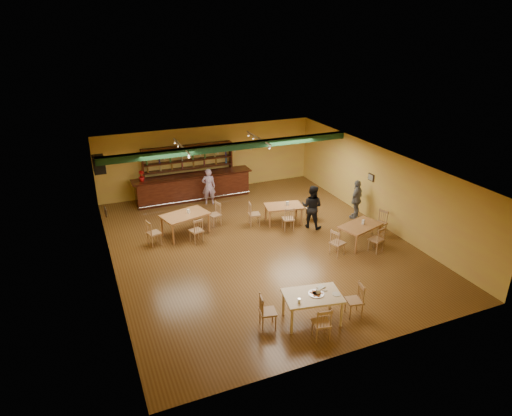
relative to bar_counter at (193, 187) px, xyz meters
name	(u,v)px	position (x,y,z in m)	size (l,w,h in m)	color
floor	(259,244)	(0.99, -5.15, -0.56)	(12.00, 12.00, 0.00)	brown
ceiling_beam	(231,147)	(0.99, -2.35, 2.31)	(10.00, 0.30, 0.25)	black
track_rail_left	(181,146)	(-0.81, -1.75, 2.38)	(0.05, 2.50, 0.05)	silver
track_rail_right	(258,138)	(2.39, -1.75, 2.38)	(0.05, 2.50, 0.05)	silver
ac_unit	(99,164)	(-3.81, -0.95, 1.79)	(0.34, 0.70, 0.48)	silver
picture_left	(105,212)	(-3.98, -4.15, 1.14)	(0.04, 0.34, 0.28)	black
picture_right	(371,177)	(5.96, -4.65, 1.14)	(0.04, 0.34, 0.28)	black
bar_counter	(193,187)	(0.00, 0.00, 0.00)	(5.26, 0.85, 1.13)	black
back_bar_hutch	(189,170)	(0.00, 0.63, 0.57)	(4.07, 0.40, 2.28)	black
poinsettia	(141,176)	(-2.18, 0.00, 0.79)	(0.25, 0.25, 0.45)	#B11011
dining_table_a	(186,224)	(-1.22, -3.38, -0.15)	(1.66, 1.00, 0.83)	#A4693A
dining_table_b	(283,214)	(2.59, -3.79, -0.21)	(1.43, 0.86, 0.72)	#A4693A
dining_table_d	(360,235)	(4.27, -6.51, -0.19)	(1.50, 0.90, 0.75)	#A4693A
near_table	(312,308)	(0.56, -9.70, -0.16)	(1.49, 0.96, 0.80)	beige
pizza_tray	(316,294)	(0.66, -9.70, 0.24)	(0.40, 0.40, 0.01)	silver
parmesan_shaker	(299,301)	(0.08, -9.86, 0.29)	(0.07, 0.07, 0.11)	#EAE5C6
napkin_stack	(321,287)	(0.93, -9.49, 0.25)	(0.20, 0.15, 0.03)	white
pizza_server	(321,291)	(0.82, -9.65, 0.25)	(0.32, 0.09, 0.00)	silver
side_plate	(336,294)	(1.14, -9.91, 0.24)	(0.22, 0.22, 0.01)	white
patron_bar	(209,186)	(0.47, -0.83, 0.23)	(0.58, 0.38, 1.59)	#844CA5
patron_right_a	(312,207)	(3.39, -4.59, 0.28)	(0.82, 0.64, 1.69)	black
patron_right_b	(357,199)	(5.47, -4.51, 0.23)	(0.94, 0.39, 1.60)	slate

